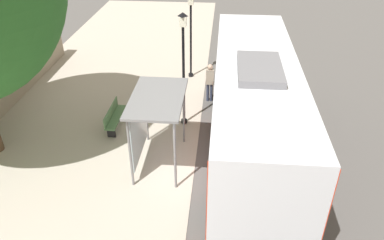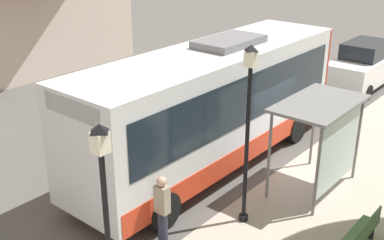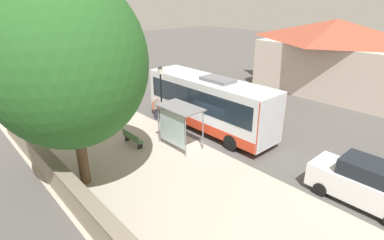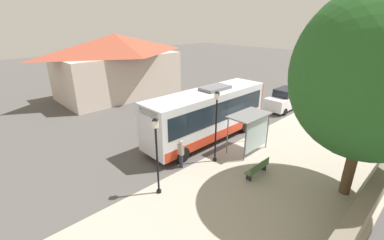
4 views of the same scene
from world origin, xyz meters
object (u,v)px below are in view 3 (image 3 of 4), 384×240
Objects in this scene: bus at (209,103)px; pedestrian at (156,106)px; bench at (132,138)px; street_lamp_near at (125,84)px; bus_shelter at (178,115)px; street_lamp_far at (161,94)px; shade_tree at (67,62)px; parked_car_behind_bus at (365,183)px.

bus reaches higher than pedestrian.
street_lamp_near is at bearing 62.17° from bench.
bus_shelter is 0.63× the size of street_lamp_far.
street_lamp_far reaches higher than street_lamp_near.
shade_tree reaches higher than bus.
pedestrian reaches higher than bench.
street_lamp_far reaches higher than bench.
street_lamp_near is 16.98m from parked_car_behind_bus.
parked_car_behind_bus is at bearing -81.22° from street_lamp_far.
bus is 4.38m from pedestrian.
street_lamp_near is 4.43m from street_lamp_far.
bus_shelter is 10.19m from parked_car_behind_bus.
pedestrian is 0.43× the size of street_lamp_near.
bus is at bearing -15.66° from bench.
street_lamp_far is (0.12, -4.42, 0.23)m from street_lamp_near.
bench is (-3.66, -2.50, -0.56)m from pedestrian.
bench is at bearing 111.38° from parked_car_behind_bus.
shade_tree reaches higher than street_lamp_far.
bench is at bearing 134.15° from bus_shelter.
street_lamp_near is at bearing 91.54° from street_lamp_far.
street_lamp_far reaches higher than parked_car_behind_bus.
bus reaches higher than bus_shelter.
bench is (-2.02, 2.08, -1.65)m from bus_shelter.
shade_tree is 2.14× the size of parked_car_behind_bus.
bus_shelter is 1.52× the size of bench.
street_lamp_near is (-1.05, 2.45, 1.40)m from pedestrian.
bus_shelter is (-3.24, -0.60, 0.16)m from bus.
bench is at bearing 25.96° from shade_tree.
pedestrian is (-1.60, 3.97, -0.93)m from bus.
street_lamp_near is at bearing 46.37° from shade_tree.
street_lamp_far is 12.64m from parked_car_behind_bus.
bench is 0.19× the size of shade_tree.
street_lamp_near reaches higher than pedestrian.
pedestrian is at bearing -66.71° from street_lamp_near.
pedestrian is 0.38× the size of parked_car_behind_bus.
shade_tree is at bearing -133.63° from street_lamp_near.
street_lamp_near is (-2.65, 6.42, 0.47)m from bus.
pedestrian is at bearing 70.18° from bus_shelter.
shade_tree is at bearing 130.74° from parked_car_behind_bus.
bus reaches higher than bench.
shade_tree reaches higher than parked_car_behind_bus.
shade_tree is 14.06m from parked_car_behind_bus.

